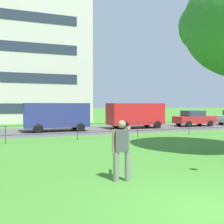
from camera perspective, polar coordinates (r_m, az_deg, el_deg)
ground_plane at (r=5.97m, az=19.92°, el=-19.29°), size 300.00×300.00×0.00m
street_strip at (r=21.99m, az=-11.05°, el=-3.96°), size 80.00×7.60×0.01m
park_fence at (r=15.97m, az=-7.40°, el=-3.63°), size 39.73×0.04×1.00m
person_thrower at (r=7.44m, az=2.09°, el=-7.72°), size 0.68×0.73×1.69m
panel_van_center at (r=21.68m, az=-11.71°, el=-0.69°), size 5.01×2.12×2.24m
panel_van_far_right at (r=23.99m, az=5.07°, el=-0.44°), size 5.07×2.25×2.24m
car_red_right at (r=27.39m, az=17.10°, el=-1.29°), size 4.03×1.86×1.54m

